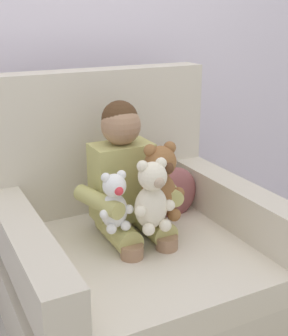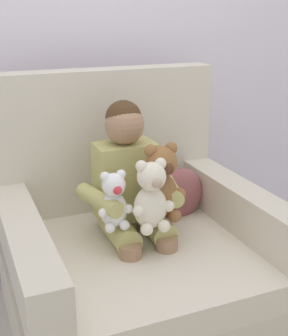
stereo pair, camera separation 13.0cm
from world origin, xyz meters
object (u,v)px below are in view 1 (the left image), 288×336
at_px(plush_cream, 152,197).
at_px(armchair, 132,257).
at_px(seated_child, 129,189).
at_px(plush_white, 115,203).
at_px(throw_pillow, 173,193).
at_px(plush_brown, 160,184).

bearing_deg(plush_cream, armchair, 106.29).
relative_size(armchair, seated_child, 1.34).
bearing_deg(plush_white, plush_cream, -41.36).
bearing_deg(plush_white, seated_child, 32.52).
height_order(seated_child, plush_white, seated_child).
bearing_deg(throw_pillow, armchair, -154.92).
relative_size(armchair, plush_brown, 3.36).
bearing_deg(plush_cream, plush_brown, 56.16).
xyz_separation_m(seated_child, plush_brown, (0.08, -0.13, 0.05)).
bearing_deg(seated_child, throw_pillow, 21.55).
bearing_deg(plush_cream, throw_pillow, 60.04).
bearing_deg(armchair, plush_white, -141.27).
distance_m(plush_brown, plush_cream, 0.10).
height_order(armchair, plush_brown, armchair).
relative_size(plush_brown, throw_pillow, 1.27).
bearing_deg(plush_white, armchair, 24.88).
bearing_deg(throw_pillow, plush_white, -150.44).
distance_m(plush_brown, throw_pillow, 0.34).
bearing_deg(seated_child, plush_cream, -85.73).
xyz_separation_m(armchair, plush_cream, (0.01, -0.16, 0.35)).
height_order(seated_child, plush_cream, seated_child).
relative_size(plush_white, throw_pillow, 0.93).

